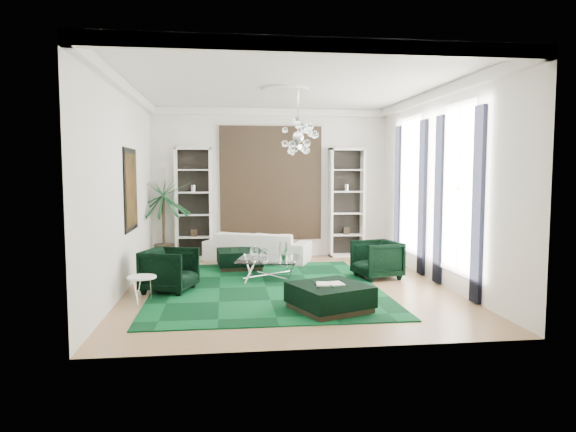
{
  "coord_description": "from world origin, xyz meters",
  "views": [
    {
      "loc": [
        -1.16,
        -9.63,
        2.21
      ],
      "look_at": [
        0.08,
        0.5,
        1.32
      ],
      "focal_mm": 32.0,
      "sensor_mm": 36.0,
      "label": 1
    }
  ],
  "objects": [
    {
      "name": "curtain_far_a",
      "position": [
        2.96,
        0.72,
        1.65
      ],
      "size": [
        0.07,
        0.3,
        3.25
      ],
      "primitive_type": "cube",
      "color": "black",
      "rests_on": "floor"
    },
    {
      "name": "ottoman_side",
      "position": [
        -0.85,
        1.93,
        0.21
      ],
      "size": [
        1.05,
        1.05,
        0.43
      ],
      "primitive_type": "cube",
      "rotation": [
        0.0,
        0.0,
        0.09
      ],
      "color": "black",
      "rests_on": "floor"
    },
    {
      "name": "armchair_left",
      "position": [
        -2.19,
        -0.16,
        0.4
      ],
      "size": [
        1.11,
        1.09,
        0.8
      ],
      "primitive_type": "imported",
      "rotation": [
        0.0,
        0.0,
        1.24
      ],
      "color": "black",
      "rests_on": "floor"
    },
    {
      "name": "curtain_far_b",
      "position": [
        2.96,
        2.28,
        1.65
      ],
      "size": [
        0.07,
        0.3,
        3.25
      ],
      "primitive_type": "cube",
      "color": "black",
      "rests_on": "floor"
    },
    {
      "name": "wall_right",
      "position": [
        3.01,
        0.0,
        1.9
      ],
      "size": [
        0.02,
        7.0,
        3.8
      ],
      "primitive_type": "cube",
      "color": "silver",
      "rests_on": "ground"
    },
    {
      "name": "ceiling_medallion",
      "position": [
        0.0,
        0.3,
        3.77
      ],
      "size": [
        0.9,
        0.9,
        0.05
      ],
      "primitive_type": "cylinder",
      "color": "white",
      "rests_on": "ceiling"
    },
    {
      "name": "painting",
      "position": [
        -2.97,
        0.6,
        1.85
      ],
      "size": [
        0.04,
        1.3,
        1.6
      ],
      "primitive_type": "cube",
      "color": "black",
      "rests_on": "wall_left"
    },
    {
      "name": "wall_back",
      "position": [
        0.0,
        3.51,
        1.9
      ],
      "size": [
        6.0,
        0.02,
        3.8
      ],
      "primitive_type": "cube",
      "color": "silver",
      "rests_on": "ground"
    },
    {
      "name": "armchair_right",
      "position": [
        1.94,
        0.54,
        0.39
      ],
      "size": [
        1.02,
        1.0,
        0.78
      ],
      "primitive_type": "imported",
      "rotation": [
        0.0,
        0.0,
        -1.35
      ],
      "color": "black",
      "rests_on": "floor"
    },
    {
      "name": "curtain_near_b",
      "position": [
        2.96,
        -0.12,
        1.65
      ],
      "size": [
        0.07,
        0.3,
        3.25
      ],
      "primitive_type": "cube",
      "color": "black",
      "rests_on": "floor"
    },
    {
      "name": "tapestry",
      "position": [
        0.0,
        3.46,
        1.9
      ],
      "size": [
        2.5,
        0.06,
        2.8
      ],
      "primitive_type": "cube",
      "color": "black",
      "rests_on": "wall_back"
    },
    {
      "name": "chandelier",
      "position": [
        0.23,
        0.13,
        2.85
      ],
      "size": [
        0.93,
        0.93,
        0.78
      ],
      "primitive_type": null,
      "rotation": [
        0.0,
        0.0,
        -0.07
      ],
      "color": "white",
      "rests_on": "ceiling"
    },
    {
      "name": "table_plant",
      "position": [
        0.01,
        0.52,
        0.55
      ],
      "size": [
        0.17,
        0.15,
        0.25
      ],
      "primitive_type": "imported",
      "rotation": [
        0.0,
        0.0,
        0.26
      ],
      "color": "#154522",
      "rests_on": "coffee_table"
    },
    {
      "name": "window_far",
      "position": [
        2.99,
        1.5,
        1.9
      ],
      "size": [
        0.03,
        1.1,
        2.9
      ],
      "primitive_type": "cube",
      "color": "white",
      "rests_on": "wall_right"
    },
    {
      "name": "wall_left",
      "position": [
        -3.01,
        0.0,
        1.9
      ],
      "size": [
        0.02,
        7.0,
        3.8
      ],
      "primitive_type": "cube",
      "color": "silver",
      "rests_on": "ground"
    },
    {
      "name": "window_near",
      "position": [
        2.99,
        -0.9,
        1.9
      ],
      "size": [
        0.03,
        1.1,
        2.9
      ],
      "primitive_type": "cube",
      "color": "white",
      "rests_on": "wall_right"
    },
    {
      "name": "crown_molding",
      "position": [
        0.0,
        0.0,
        3.7
      ],
      "size": [
        6.0,
        7.0,
        0.18
      ],
      "primitive_type": null,
      "color": "white",
      "rests_on": "ceiling"
    },
    {
      "name": "rug",
      "position": [
        -0.42,
        -0.07,
        0.01
      ],
      "size": [
        4.2,
        5.0,
        0.02
      ],
      "primitive_type": "cube",
      "color": "black",
      "rests_on": "floor"
    },
    {
      "name": "coffee_table",
      "position": [
        -0.29,
        0.78,
        0.21
      ],
      "size": [
        1.46,
        1.46,
        0.42
      ],
      "primitive_type": null,
      "rotation": [
        0.0,
        0.0,
        -0.23
      ],
      "color": "white",
      "rests_on": "floor"
    },
    {
      "name": "palm",
      "position": [
        -2.65,
        2.99,
        1.33
      ],
      "size": [
        2.16,
        2.16,
        2.66
      ],
      "primitive_type": null,
      "rotation": [
        0.0,
        0.0,
        -0.38
      ],
      "color": "#154522",
      "rests_on": "floor"
    },
    {
      "name": "floor",
      "position": [
        0.0,
        0.0,
        -0.01
      ],
      "size": [
        6.0,
        7.0,
        0.02
      ],
      "primitive_type": "cube",
      "color": "#A78058",
      "rests_on": "ground"
    },
    {
      "name": "shelving_right",
      "position": [
        1.95,
        3.31,
        1.4
      ],
      "size": [
        0.9,
        0.38,
        2.8
      ],
      "primitive_type": null,
      "color": "white",
      "rests_on": "floor"
    },
    {
      "name": "sofa",
      "position": [
        -0.39,
        2.79,
        0.37
      ],
      "size": [
        2.7,
        1.82,
        0.73
      ],
      "primitive_type": "imported",
      "rotation": [
        0.0,
        0.0,
        2.77
      ],
      "color": "white",
      "rests_on": "floor"
    },
    {
      "name": "shelving_left",
      "position": [
        -1.95,
        3.31,
        1.4
      ],
      "size": [
        0.9,
        0.38,
        2.8
      ],
      "primitive_type": null,
      "color": "white",
      "rests_on": "floor"
    },
    {
      "name": "wall_front",
      "position": [
        0.0,
        -3.51,
        1.9
      ],
      "size": [
        6.0,
        0.02,
        3.8
      ],
      "primitive_type": "cube",
      "color": "silver",
      "rests_on": "ground"
    },
    {
      "name": "ottoman_front",
      "position": [
        0.46,
        -1.81,
        0.21
      ],
      "size": [
        1.4,
        1.4,
        0.43
      ],
      "primitive_type": "cube",
      "rotation": [
        0.0,
        0.0,
        0.39
      ],
      "color": "black",
      "rests_on": "floor"
    },
    {
      "name": "side_table",
      "position": [
        -2.55,
        -1.03,
        0.23
      ],
      "size": [
        0.49,
        0.49,
        0.46
      ],
      "primitive_type": "cylinder",
      "rotation": [
        0.0,
        0.0,
        -0.03
      ],
      "color": "white",
      "rests_on": "floor"
    },
    {
      "name": "ceiling",
      "position": [
        0.0,
        0.0,
        3.81
      ],
      "size": [
        6.0,
        7.0,
        0.02
      ],
      "primitive_type": "cube",
      "color": "white",
      "rests_on": "ground"
    },
    {
      "name": "curtain_near_a",
      "position": [
        2.96,
        -1.68,
        1.65
      ],
      "size": [
        0.07,
        0.3,
        3.25
      ],
      "primitive_type": "cube",
      "color": "black",
      "rests_on": "floor"
    },
    {
      "name": "book",
      "position": [
        0.46,
        -1.81,
        0.44
      ],
      "size": [
        0.44,
        0.29,
        0.03
      ],
      "primitive_type": "cube",
      "color": "white",
      "rests_on": "ottoman_front"
    }
  ]
}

